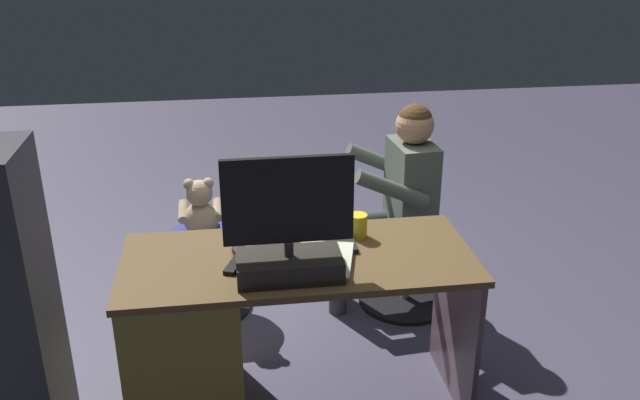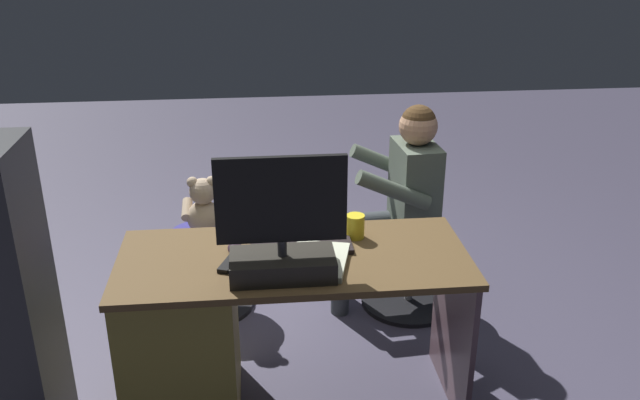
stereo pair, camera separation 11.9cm
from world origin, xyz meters
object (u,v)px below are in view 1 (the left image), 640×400
Objects in this scene: office_chair_teddy at (205,266)px; person at (395,191)px; keyboard at (305,247)px; tv_remote at (235,265)px; visitor_chair at (407,261)px; monitor at (289,241)px; cup at (358,226)px; desk at (211,334)px; computer_mouse at (239,249)px; teddy_bear at (201,211)px.

office_chair_teddy is 0.42× the size of person.
tv_remote is at bearing 20.10° from keyboard.
keyboard reaches higher than tv_remote.
keyboard is at bearing 47.85° from visitor_chair.
tv_remote is (0.21, -0.10, -0.14)m from monitor.
monitor reaches higher than keyboard.
cup is (-0.33, -0.30, -0.10)m from monitor.
person reaches higher than visitor_chair.
tv_remote is (-0.11, 0.05, 0.35)m from desk.
computer_mouse reaches higher than desk.
cup reaches higher than desk.
computer_mouse reaches higher than office_chair_teddy.
teddy_bear is at bearing -46.20° from cup.
visitor_chair is at bearing -117.83° from tv_remote.
teddy_bear is (0.05, -0.87, 0.19)m from desk.
cup reaches higher than office_chair_teddy.
person is at bearing -4.24° from visitor_chair.
tv_remote is (0.02, 0.11, -0.01)m from computer_mouse.
office_chair_teddy is (0.45, -0.80, -0.48)m from keyboard.
cup is at bearing 62.91° from person.
teddy_bear is at bearing -4.86° from visitor_chair.
desk is 0.77m from cup.
keyboard is at bearing 179.15° from computer_mouse.
teddy_bear is (0.18, -0.81, -0.17)m from computer_mouse.
computer_mouse is (-0.13, -0.06, 0.36)m from desk.
computer_mouse is 0.29× the size of teddy_bear.
computer_mouse is at bearing 102.60° from teddy_bear.
office_chair_teddy is 1.47× the size of teddy_bear.
monitor is 1.49× the size of teddy_bear.
keyboard reaches higher than office_chair_teddy.
person reaches higher than keyboard.
teddy_bear is at bearing -86.88° from desk.
keyboard is 0.27m from computer_mouse.
office_chair_teddy is (0.05, -0.85, -0.13)m from desk.
desk is at bearing -3.27° from tv_remote.
visitor_chair is at bearing 175.76° from office_chair_teddy.
monitor reaches higher than computer_mouse.
cup is 0.32× the size of teddy_bear.
tv_remote is at bearing 79.69° from computer_mouse.
teddy_bear is 0.29× the size of person.
teddy_bear is at bearing -90.00° from office_chair_teddy.
teddy_bear reaches higher than visitor_chair.
cup reaches higher than computer_mouse.
office_chair_teddy is at bearing -60.35° from keyboard.
tv_remote is 1.34m from visitor_chair.
monitor is 0.31m from computer_mouse.
computer_mouse is 0.20× the size of office_chair_teddy.
keyboard is 4.38× the size of computer_mouse.
person is at bearing 175.09° from teddy_bear.
keyboard is 1.04m from office_chair_teddy.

